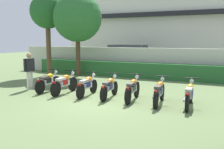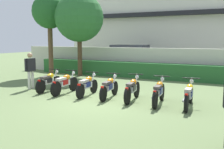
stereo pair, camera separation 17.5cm
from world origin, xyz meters
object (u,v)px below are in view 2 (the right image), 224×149
at_px(motorcycle_in_row_4, 132,89).
at_px(motorcycle_in_row_6, 189,95).
at_px(motorcycle_in_row_1, 65,83).
at_px(motorcycle_in_row_2, 87,85).
at_px(inspector_person, 30,68).
at_px(parked_car, 132,57).
at_px(tree_near_inspector, 49,12).
at_px(motorcycle_in_row_0, 49,81).
at_px(motorcycle_in_row_3, 109,87).
at_px(tree_far_side, 79,18).
at_px(motorcycle_in_row_5, 159,92).

bearing_deg(motorcycle_in_row_4, motorcycle_in_row_6, -97.36).
height_order(motorcycle_in_row_1, motorcycle_in_row_4, motorcycle_in_row_4).
height_order(motorcycle_in_row_2, inspector_person, inspector_person).
distance_m(parked_car, tree_near_inspector, 7.03).
relative_size(motorcycle_in_row_0, inspector_person, 1.09).
height_order(motorcycle_in_row_3, inspector_person, inspector_person).
bearing_deg(motorcycle_in_row_1, inspector_person, 83.82).
xyz_separation_m(motorcycle_in_row_4, inspector_person, (-5.15, 0.10, 0.55)).
distance_m(tree_near_inspector, motorcycle_in_row_0, 6.65).
bearing_deg(motorcycle_in_row_0, tree_far_side, 12.10).
bearing_deg(parked_car, tree_near_inspector, -126.23).
height_order(parked_car, motorcycle_in_row_6, parked_car).
bearing_deg(tree_near_inspector, motorcycle_in_row_1, -45.72).
relative_size(motorcycle_in_row_4, motorcycle_in_row_6, 0.99).
bearing_deg(motorcycle_in_row_3, parked_car, 10.97).
distance_m(motorcycle_in_row_1, motorcycle_in_row_3, 2.10).
height_order(tree_far_side, motorcycle_in_row_0, tree_far_side).
distance_m(parked_car, motorcycle_in_row_5, 10.89).
bearing_deg(motorcycle_in_row_0, motorcycle_in_row_1, -100.72).
distance_m(motorcycle_in_row_2, motorcycle_in_row_5, 3.05).
xyz_separation_m(tree_near_inspector, tree_far_side, (2.00, 0.39, -0.38)).
xyz_separation_m(tree_far_side, motorcycle_in_row_4, (5.49, -4.84, -3.19)).
bearing_deg(motorcycle_in_row_6, motorcycle_in_row_3, 85.91).
relative_size(motorcycle_in_row_1, motorcycle_in_row_2, 1.07).
relative_size(motorcycle_in_row_4, inspector_person, 1.13).
bearing_deg(tree_far_side, motorcycle_in_row_3, -47.09).
relative_size(motorcycle_in_row_1, motorcycle_in_row_6, 1.00).
relative_size(tree_near_inspector, motorcycle_in_row_2, 2.87).
bearing_deg(inspector_person, parked_car, 82.14).
xyz_separation_m(parked_car, motorcycle_in_row_3, (2.86, -9.62, -0.49)).
distance_m(tree_near_inspector, inspector_person, 5.79).
bearing_deg(inspector_person, motorcycle_in_row_6, -1.38).
bearing_deg(motorcycle_in_row_4, motorcycle_in_row_1, 85.79).
bearing_deg(inspector_person, tree_near_inspector, 118.20).
xyz_separation_m(motorcycle_in_row_0, motorcycle_in_row_5, (5.09, -0.14, 0.01)).
xyz_separation_m(motorcycle_in_row_0, inspector_person, (-1.12, 0.06, 0.56)).
height_order(tree_near_inspector, motorcycle_in_row_3, tree_near_inspector).
height_order(motorcycle_in_row_3, motorcycle_in_row_5, motorcycle_in_row_5).
relative_size(tree_far_side, motorcycle_in_row_4, 2.71).
height_order(motorcycle_in_row_3, motorcycle_in_row_6, motorcycle_in_row_6).
relative_size(parked_car, motorcycle_in_row_0, 2.45).
relative_size(parked_car, motorcycle_in_row_5, 2.31).
distance_m(motorcycle_in_row_0, motorcycle_in_row_5, 5.09).
distance_m(motorcycle_in_row_2, motorcycle_in_row_6, 4.10).
distance_m(motorcycle_in_row_0, inspector_person, 1.25).
relative_size(tree_near_inspector, motorcycle_in_row_4, 2.72).
bearing_deg(inspector_person, motorcycle_in_row_5, -1.85).
bearing_deg(motorcycle_in_row_5, motorcycle_in_row_1, 84.44).
bearing_deg(motorcycle_in_row_5, tree_far_side, 47.86).
bearing_deg(tree_near_inspector, inspector_person, -61.80).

